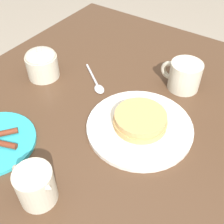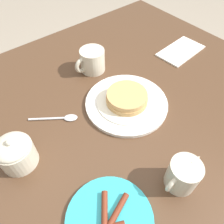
# 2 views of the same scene
# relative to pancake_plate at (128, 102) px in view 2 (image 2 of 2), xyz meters

# --- Properties ---
(ground_plane) EXTENTS (8.00, 8.00, 0.00)m
(ground_plane) POSITION_rel_pancake_plate_xyz_m (-0.01, -0.00, -0.78)
(ground_plane) COLOR gray
(dining_table) EXTENTS (1.14, 1.07, 0.77)m
(dining_table) POSITION_rel_pancake_plate_xyz_m (-0.01, -0.00, -0.14)
(dining_table) COLOR #4C3321
(dining_table) RESTS_ON ground_plane
(pancake_plate) EXTENTS (0.27, 0.27, 0.05)m
(pancake_plate) POSITION_rel_pancake_plate_xyz_m (0.00, 0.00, 0.00)
(pancake_plate) COLOR white
(pancake_plate) RESTS_ON dining_table
(side_plate_bacon) EXTENTS (0.20, 0.20, 0.02)m
(side_plate_bacon) POSITION_rel_pancake_plate_xyz_m (0.26, 0.23, -0.01)
(side_plate_bacon) COLOR #2DADBC
(side_plate_bacon) RESTS_ON dining_table
(coffee_mug) EXTENTS (0.12, 0.09, 0.08)m
(coffee_mug) POSITION_rel_pancake_plate_xyz_m (-0.02, -0.22, 0.03)
(coffee_mug) COLOR beige
(coffee_mug) RESTS_ON dining_table
(creamer_pitcher) EXTENTS (0.11, 0.08, 0.09)m
(creamer_pitcher) POSITION_rel_pancake_plate_xyz_m (0.07, 0.27, 0.03)
(creamer_pitcher) COLOR beige
(creamer_pitcher) RESTS_ON dining_table
(sugar_bowl) EXTENTS (0.09, 0.09, 0.10)m
(sugar_bowl) POSITION_rel_pancake_plate_xyz_m (0.35, -0.03, 0.03)
(sugar_bowl) COLOR beige
(sugar_bowl) RESTS_ON dining_table
(napkin) EXTENTS (0.21, 0.12, 0.01)m
(napkin) POSITION_rel_pancake_plate_xyz_m (-0.37, -0.08, -0.01)
(napkin) COLOR silver
(napkin) RESTS_ON dining_table
(spoon) EXTENTS (0.13, 0.10, 0.01)m
(spoon) POSITION_rel_pancake_plate_xyz_m (0.19, -0.09, -0.01)
(spoon) COLOR silver
(spoon) RESTS_ON dining_table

